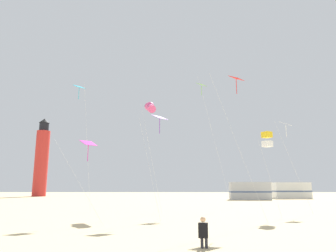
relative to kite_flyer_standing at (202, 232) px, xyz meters
The scene contains 12 objects.
kite_flyer_standing is the anchor object (origin of this frame).
kite_box_gold 13.85m from the kite_flyer_standing, 61.17° to the left, with size 1.30×1.25×6.27m.
kite_tube_rainbow 17.93m from the kite_flyer_standing, 100.75° to the left, with size 1.87×2.59×9.97m.
kite_diamond_lime 22.82m from the kite_flyer_standing, 83.06° to the left, with size 3.33×3.28×13.07m.
kite_diamond_scarlet 13.54m from the kite_flyer_standing, 69.02° to the left, with size 3.18×2.72×10.17m.
kite_diamond_white 19.57m from the kite_flyer_standing, 58.94° to the left, with size 2.60×2.04×8.00m.
kite_diamond_magenta 11.26m from the kite_flyer_standing, 128.53° to the left, with size 3.20×2.27×5.21m.
kite_diamond_cyan 20.61m from the kite_flyer_standing, 121.46° to the left, with size 1.97×2.20×11.41m.
kite_diamond_violet 11.95m from the kite_flyer_standing, 100.94° to the left, with size 2.11×2.11×7.33m.
lighthouse_distant 62.05m from the kite_flyer_standing, 117.63° to the left, with size 2.80×2.80×16.80m.
rv_van_silver 41.11m from the kite_flyer_standing, 72.98° to the left, with size 6.54×2.62×2.80m.
rv_van_white 48.39m from the kite_flyer_standing, 64.85° to the left, with size 6.60×2.82×2.80m.
Camera 1 is at (-0.72, -6.29, 2.27)m, focal length 32.82 mm.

